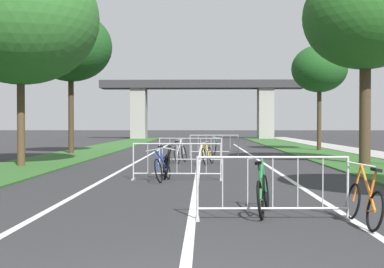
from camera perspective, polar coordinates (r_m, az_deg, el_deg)
The scene contains 22 objects.
grass_verge_left at distance 31.85m, azimuth -10.75°, elevation -1.79°, with size 3.26×65.62×0.05m, color #2D5B26.
grass_verge_right at distance 31.77m, azimuth 12.65°, elevation -1.80°, with size 3.26×65.62×0.05m, color #2D5B26.
sidewalk_path_right at distance 32.41m, azimuth 17.34°, elevation -1.74°, with size 2.15×65.62×0.08m, color #9E9B93.
lane_stripe_center at distance 23.30m, azimuth 0.81°, elevation -2.84°, with size 0.14×37.96×0.01m, color silver.
lane_stripe_right_lane at distance 23.43m, azimuth 7.31°, elevation -2.83°, with size 0.14×37.96×0.01m, color silver.
lane_stripe_left_lane at distance 23.48m, azimuth -5.67°, elevation -2.82°, with size 0.14×37.96×0.01m, color silver.
overpass_bridge at distance 58.59m, azimuth 1.11°, elevation 4.08°, with size 22.83×3.04×6.56m.
tree_left_cypress_far at distance 20.71m, azimuth -18.38°, elevation 12.01°, with size 5.82×5.82×8.02m.
tree_left_maple_mid at distance 28.95m, azimuth -13.20°, elevation 9.33°, with size 4.42×4.42×7.67m.
tree_right_oak_near at distance 21.80m, azimuth 18.57°, elevation 12.12°, with size 4.87×4.87×7.89m.
tree_right_pine_near at distance 32.29m, azimuth 13.85°, elevation 6.95°, with size 3.34×3.34×6.38m.
crowd_barrier_nearest at distance 8.72m, azimuth 8.88°, elevation -5.87°, with size 2.57×0.53×1.05m.
crowd_barrier_second at distance 14.74m, azimuth -1.67°, elevation -3.05°, with size 2.57×0.50×1.05m.
crowd_barrier_third at distance 20.83m, azimuth -0.19°, elevation -1.86°, with size 2.58×0.59×1.05m.
crowd_barrier_fourth at distance 26.93m, azimuth 2.45°, elevation -1.22°, with size 2.57×0.52×1.05m.
bicycle_teal_0 at distance 27.33m, azimuth 2.63°, elevation -1.47°, with size 0.51×1.77×0.96m.
bicycle_green_1 at distance 9.18m, azimuth 7.83°, elevation -6.48°, with size 0.51×1.73×1.00m.
bicycle_silver_2 at distance 21.41m, azimuth -1.30°, elevation -2.15°, with size 0.55×1.77×1.00m.
bicycle_blue_3 at distance 14.44m, azimuth -3.28°, elevation -3.69°, with size 0.65×1.63×0.99m.
bicycle_yellow_4 at distance 20.46m, azimuth 1.71°, elevation -2.33°, with size 0.78×1.76×0.93m.
bicycle_orange_5 at distance 8.53m, azimuth 18.43°, elevation -7.17°, with size 0.48×1.62×0.97m.
bicycle_black_6 at distance 15.29m, azimuth -2.88°, elevation -3.47°, with size 0.61×1.67×0.96m.
Camera 1 is at (0.20, -4.27, 1.57)m, focal length 48.43 mm.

